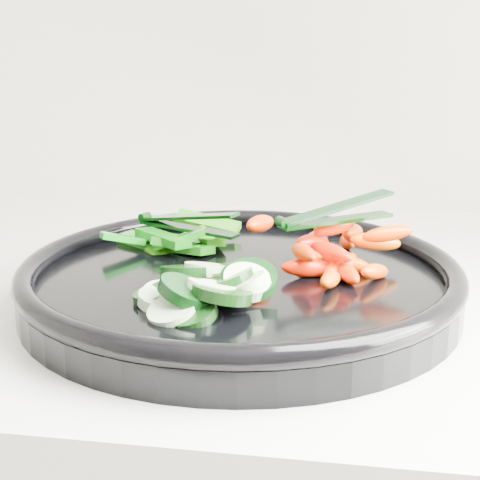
# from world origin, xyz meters

# --- Properties ---
(veggie_tray) EXTENTS (0.46, 0.46, 0.04)m
(veggie_tray) POSITION_xyz_m (-0.05, 1.62, 0.95)
(veggie_tray) COLOR black
(veggie_tray) RESTS_ON counter
(cucumber_pile) EXTENTS (0.12, 0.11, 0.04)m
(cucumber_pile) POSITION_xyz_m (-0.07, 1.55, 0.96)
(cucumber_pile) COLOR black
(cucumber_pile) RESTS_ON veggie_tray
(carrot_pile) EXTENTS (0.15, 0.16, 0.05)m
(carrot_pile) POSITION_xyz_m (0.03, 1.65, 0.97)
(carrot_pile) COLOR #FF3A00
(carrot_pile) RESTS_ON veggie_tray
(pepper_pile) EXTENTS (0.12, 0.11, 0.04)m
(pepper_pile) POSITION_xyz_m (-0.12, 1.69, 0.96)
(pepper_pile) COLOR #226F0A
(pepper_pile) RESTS_ON veggie_tray
(tong_carrot) EXTENTS (0.10, 0.08, 0.02)m
(tong_carrot) POSITION_xyz_m (0.03, 1.64, 1.00)
(tong_carrot) COLOR black
(tong_carrot) RESTS_ON carrot_pile
(tong_pepper) EXTENTS (0.11, 0.06, 0.02)m
(tong_pepper) POSITION_xyz_m (-0.11, 1.69, 0.98)
(tong_pepper) COLOR black
(tong_pepper) RESTS_ON pepper_pile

